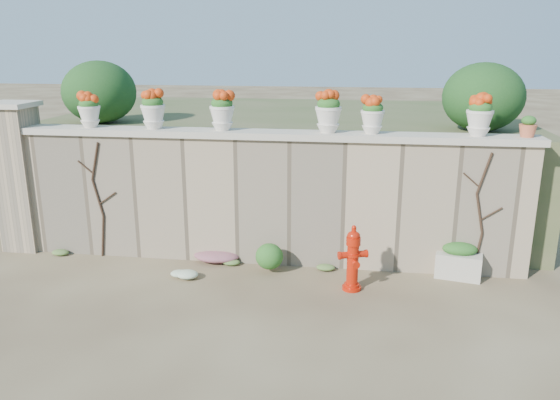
% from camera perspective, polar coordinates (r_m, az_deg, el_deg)
% --- Properties ---
extents(ground, '(80.00, 80.00, 0.00)m').
position_cam_1_polar(ground, '(7.32, -3.99, -11.50)').
color(ground, '#4E3B27').
rests_on(ground, ground).
extents(stone_wall, '(8.00, 0.40, 2.00)m').
position_cam_1_polar(stone_wall, '(8.60, -1.60, -0.06)').
color(stone_wall, '#9C8568').
rests_on(stone_wall, ground).
extents(wall_cap, '(8.10, 0.52, 0.10)m').
position_cam_1_polar(wall_cap, '(8.37, -1.66, 6.87)').
color(wall_cap, beige).
rests_on(wall_cap, stone_wall).
extents(gate_pillar, '(0.72, 0.72, 2.48)m').
position_cam_1_polar(gate_pillar, '(10.09, -25.54, 2.28)').
color(gate_pillar, '#9C8568').
rests_on(gate_pillar, ground).
extents(raised_fill, '(9.00, 6.00, 2.00)m').
position_cam_1_polar(raised_fill, '(11.67, 1.08, 4.22)').
color(raised_fill, '#384C23').
rests_on(raised_fill, ground).
extents(back_shrub_left, '(1.30, 1.30, 1.10)m').
position_cam_1_polar(back_shrub_left, '(10.46, -18.35, 10.65)').
color(back_shrub_left, '#143814').
rests_on(back_shrub_left, raised_fill).
extents(back_shrub_right, '(1.30, 1.30, 1.10)m').
position_cam_1_polar(back_shrub_right, '(9.58, 20.45, 10.05)').
color(back_shrub_right, '#143814').
rests_on(back_shrub_right, raised_fill).
extents(vine_left, '(0.60, 0.04, 1.91)m').
position_cam_1_polar(vine_left, '(9.23, -18.42, 0.17)').
color(vine_left, black).
rests_on(vine_left, ground).
extents(vine_right, '(0.60, 0.04, 1.91)m').
position_cam_1_polar(vine_right, '(8.46, 20.20, -1.39)').
color(vine_right, black).
rests_on(vine_right, ground).
extents(fire_hydrant, '(0.41, 0.29, 0.95)m').
position_cam_1_polar(fire_hydrant, '(7.77, 7.62, -6.02)').
color(fire_hydrant, '#B51806').
rests_on(fire_hydrant, ground).
extents(planter_box, '(0.72, 0.51, 0.54)m').
position_cam_1_polar(planter_box, '(8.62, 18.17, -6.09)').
color(planter_box, beige).
rests_on(planter_box, ground).
extents(green_shrub, '(0.63, 0.56, 0.59)m').
position_cam_1_polar(green_shrub, '(8.32, -1.35, -5.73)').
color(green_shrub, '#1E5119').
rests_on(green_shrub, ground).
extents(magenta_clump, '(0.84, 0.56, 0.22)m').
position_cam_1_polar(magenta_clump, '(8.83, -7.34, -5.83)').
color(magenta_clump, '#B92576').
rests_on(magenta_clump, ground).
extents(white_flowers, '(0.46, 0.37, 0.16)m').
position_cam_1_polar(white_flowers, '(8.29, -10.12, -7.68)').
color(white_flowers, white).
rests_on(white_flowers, ground).
extents(urn_pot_0, '(0.35, 0.35, 0.54)m').
position_cam_1_polar(urn_pot_0, '(9.23, -19.31, 8.83)').
color(urn_pot_0, silver).
rests_on(urn_pot_0, wall_cap).
extents(urn_pot_1, '(0.38, 0.38, 0.60)m').
position_cam_1_polar(urn_pot_1, '(8.79, -13.13, 9.17)').
color(urn_pot_1, silver).
rests_on(urn_pot_1, wall_cap).
extents(urn_pot_2, '(0.38, 0.38, 0.60)m').
position_cam_1_polar(urn_pot_2, '(8.46, -6.07, 9.23)').
color(urn_pot_2, silver).
rests_on(urn_pot_2, wall_cap).
extents(urn_pot_3, '(0.39, 0.39, 0.62)m').
position_cam_1_polar(urn_pot_3, '(8.21, 5.08, 9.14)').
color(urn_pot_3, silver).
rests_on(urn_pot_3, wall_cap).
extents(urn_pot_4, '(0.35, 0.35, 0.55)m').
position_cam_1_polar(urn_pot_4, '(8.20, 9.64, 8.73)').
color(urn_pot_4, silver).
rests_on(urn_pot_4, wall_cap).
extents(urn_pot_5, '(0.38, 0.38, 0.59)m').
position_cam_1_polar(urn_pot_5, '(8.37, 20.14, 8.29)').
color(urn_pot_5, silver).
rests_on(urn_pot_5, wall_cap).
extents(terracotta_pot, '(0.25, 0.25, 0.29)m').
position_cam_1_polar(terracotta_pot, '(8.55, 24.49, 6.91)').
color(terracotta_pot, '#C05C3A').
rests_on(terracotta_pot, wall_cap).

